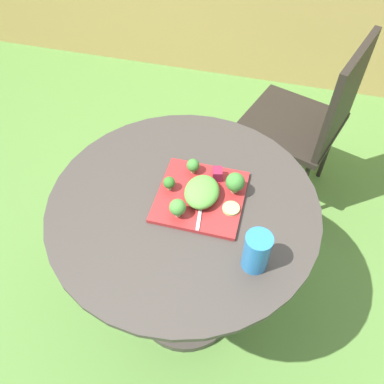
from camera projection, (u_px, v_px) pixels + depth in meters
name	position (u px, v px, depth m)	size (l,w,h in m)	color
ground_plane	(186.00, 303.00, 1.81)	(12.00, 12.00, 0.00)	#4C7533
patio_table	(185.00, 250.00, 1.46)	(0.86, 0.86, 0.74)	#38332D
patio_chair	(313.00, 115.00, 1.84)	(0.56, 0.56, 0.90)	black
salad_plate	(201.00, 196.00, 1.25)	(0.27, 0.27, 0.01)	maroon
drinking_glass	(256.00, 253.00, 1.06)	(0.07, 0.07, 0.13)	#236BA8
fork	(201.00, 205.00, 1.21)	(0.04, 0.15, 0.00)	silver
lettuce_mound	(202.00, 192.00, 1.22)	(0.11, 0.13, 0.05)	#519338
broccoli_floret_0	(193.00, 165.00, 1.28)	(0.04, 0.04, 0.05)	#99B770
broccoli_floret_1	(177.00, 207.00, 1.17)	(0.05, 0.05, 0.06)	#99B770
broccoli_floret_2	(235.00, 182.00, 1.22)	(0.06, 0.06, 0.07)	#99B770
broccoli_floret_3	(169.00, 183.00, 1.24)	(0.04, 0.04, 0.05)	#99B770
cucumber_slice_0	(231.00, 207.00, 1.21)	(0.05, 0.05, 0.01)	#8EB766
beet_chunk_0	(217.00, 174.00, 1.27)	(0.04, 0.03, 0.04)	maroon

